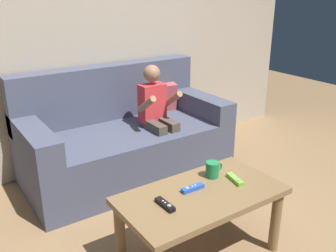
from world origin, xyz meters
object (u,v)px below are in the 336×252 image
(person_seated_on_couch, at_px, (158,114))
(game_remote_lime_near_edge, at_px, (235,179))
(coffee_table, at_px, (201,204))
(coffee_mug, at_px, (213,169))
(couch, at_px, (125,139))
(game_remote_blue_far_corner, at_px, (193,188))
(game_remote_black_center, at_px, (165,205))

(person_seated_on_couch, relative_size, game_remote_lime_near_edge, 6.36)
(coffee_table, distance_m, coffee_mug, 0.24)
(couch, bearing_deg, coffee_table, -96.97)
(coffee_table, bearing_deg, person_seated_on_couch, 70.26)
(coffee_table, relative_size, game_remote_blue_far_corner, 6.56)
(couch, distance_m, coffee_mug, 1.09)
(game_remote_blue_far_corner, bearing_deg, game_remote_black_center, -166.70)
(person_seated_on_couch, height_order, game_remote_lime_near_edge, person_seated_on_couch)
(coffee_table, height_order, game_remote_lime_near_edge, game_remote_lime_near_edge)
(couch, relative_size, person_seated_on_couch, 1.79)
(couch, xyz_separation_m, person_seated_on_couch, (0.22, -0.18, 0.22))
(person_seated_on_couch, relative_size, game_remote_black_center, 6.52)
(coffee_table, height_order, coffee_mug, coffee_mug)
(person_seated_on_couch, bearing_deg, coffee_table, -109.74)
(couch, height_order, game_remote_lime_near_edge, couch)
(couch, distance_m, game_remote_lime_near_edge, 1.20)
(person_seated_on_couch, height_order, coffee_mug, person_seated_on_couch)
(game_remote_blue_far_corner, bearing_deg, couch, 81.61)
(game_remote_blue_far_corner, distance_m, coffee_mug, 0.21)
(coffee_table, bearing_deg, game_remote_black_center, -179.50)
(couch, bearing_deg, person_seated_on_couch, -39.74)
(coffee_mug, bearing_deg, coffee_table, -147.70)
(couch, height_order, coffee_mug, couch)
(couch, bearing_deg, coffee_mug, -88.54)
(person_seated_on_couch, height_order, coffee_table, person_seated_on_couch)
(person_seated_on_couch, relative_size, coffee_mug, 7.79)
(game_remote_lime_near_edge, distance_m, coffee_mug, 0.14)
(coffee_table, xyz_separation_m, game_remote_blue_far_corner, (-0.02, 0.05, 0.09))
(coffee_table, bearing_deg, game_remote_blue_far_corner, 114.43)
(couch, height_order, person_seated_on_couch, person_seated_on_couch)
(person_seated_on_couch, bearing_deg, couch, 140.26)
(couch, relative_size, game_remote_lime_near_edge, 11.37)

